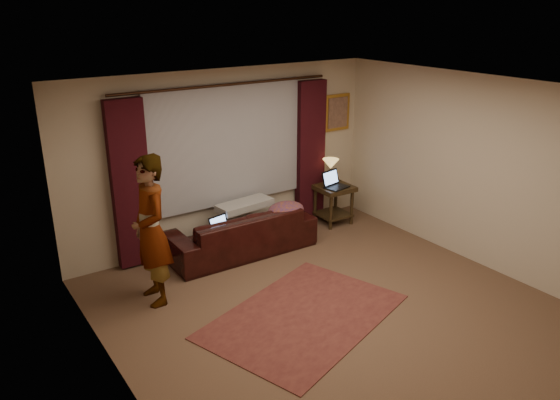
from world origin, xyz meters
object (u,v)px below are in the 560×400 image
object	(u,v)px
end_table	(333,204)
laptop_table	(337,180)
sofa	(241,224)
person	(151,231)
laptop_sofa	(223,226)
tiffany_lamp	(330,172)

from	to	relation	value
end_table	laptop_table	xyz separation A→B (m)	(-0.03, -0.10, 0.46)
sofa	person	distance (m)	1.74
end_table	laptop_sofa	bearing A→B (deg)	-172.94
laptop_sofa	person	size ratio (longest dim) A/B	0.18
laptop_sofa	laptop_table	world-z (taller)	laptop_table
laptop_table	person	xyz separation A→B (m)	(-3.37, -0.62, 0.15)
laptop_sofa	end_table	distance (m)	2.23
end_table	tiffany_lamp	size ratio (longest dim) A/B	1.51
laptop_table	person	world-z (taller)	person
tiffany_lamp	person	distance (m)	3.50
laptop_table	person	bearing A→B (deg)	178.65
laptop_sofa	person	bearing A→B (deg)	-171.62
sofa	end_table	size ratio (longest dim) A/B	3.36
end_table	laptop_table	distance (m)	0.47
sofa	person	xyz separation A→B (m)	(-1.56, -0.60, 0.49)
laptop_sofa	tiffany_lamp	world-z (taller)	tiffany_lamp
sofa	laptop_sofa	distance (m)	0.40
laptop_table	person	size ratio (longest dim) A/B	0.22
sofa	tiffany_lamp	bearing A→B (deg)	-172.33
sofa	laptop_table	distance (m)	1.84
laptop_sofa	end_table	size ratio (longest dim) A/B	0.52
person	laptop_table	bearing A→B (deg)	102.80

